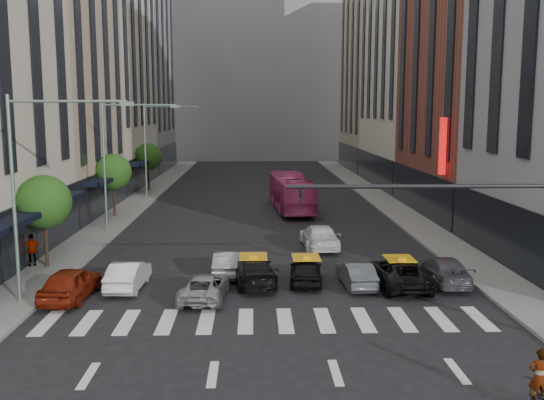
{
  "coord_description": "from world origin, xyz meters",
  "views": [
    {
      "loc": [
        -0.64,
        -22.12,
        8.45
      ],
      "look_at": [
        0.27,
        8.04,
        4.0
      ],
      "focal_mm": 40.0,
      "sensor_mm": 36.0,
      "label": 1
    }
  ],
  "objects": [
    {
      "name": "taxi_center",
      "position": [
        1.9,
        6.8,
        0.66
      ],
      "size": [
        1.82,
        3.95,
        1.31
      ],
      "primitive_type": "imported",
      "rotation": [
        0.0,
        0.0,
        3.07
      ],
      "color": "black",
      "rests_on": "ground"
    },
    {
      "name": "building_right_c",
      "position": [
        17.0,
        46.0,
        20.0
      ],
      "size": [
        8.0,
        20.0,
        40.0
      ],
      "primitive_type": "cube",
      "color": "beige",
      "rests_on": "ground"
    },
    {
      "name": "motorcycle",
      "position": [
        7.32,
        -6.34,
        0.44
      ],
      "size": [
        0.91,
        1.77,
        0.89
      ],
      "primitive_type": "imported",
      "rotation": [
        0.0,
        0.0,
        2.94
      ],
      "color": "black",
      "rests_on": "ground"
    },
    {
      "name": "building_left_b",
      "position": [
        -17.0,
        28.0,
        12.0
      ],
      "size": [
        8.0,
        16.0,
        24.0
      ],
      "primitive_type": "cube",
      "color": "tan",
      "rests_on": "ground"
    },
    {
      "name": "car_silver",
      "position": [
        -2.9,
        4.45,
        0.59
      ],
      "size": [
        2.3,
        4.39,
        1.18
      ],
      "primitive_type": "imported",
      "rotation": [
        0.0,
        0.0,
        3.06
      ],
      "color": "#929297",
      "rests_on": "ground"
    },
    {
      "name": "ground",
      "position": [
        0.0,
        0.0,
        0.0
      ],
      "size": [
        160.0,
        160.0,
        0.0
      ],
      "primitive_type": "plane",
      "color": "black",
      "rests_on": "ground"
    },
    {
      "name": "building_right_b",
      "position": [
        17.0,
        27.0,
        13.0
      ],
      "size": [
        8.0,
        18.0,
        26.0
      ],
      "primitive_type": "cube",
      "color": "brown",
      "rests_on": "ground"
    },
    {
      "name": "liberty_sign",
      "position": [
        12.6,
        20.0,
        6.0
      ],
      "size": [
        0.3,
        0.7,
        4.0
      ],
      "color": "red",
      "rests_on": "ground"
    },
    {
      "name": "car_white_front",
      "position": [
        -6.69,
        6.24,
        0.67
      ],
      "size": [
        1.58,
        4.12,
        1.34
      ],
      "primitive_type": "imported",
      "rotation": [
        0.0,
        0.0,
        3.1
      ],
      "color": "silver",
      "rests_on": "ground"
    },
    {
      "name": "sidewalk_left",
      "position": [
        -11.5,
        30.0,
        0.07
      ],
      "size": [
        3.0,
        96.0,
        0.15
      ],
      "primitive_type": "cube",
      "color": "slate",
      "rests_on": "ground"
    },
    {
      "name": "car_grey_curb",
      "position": [
        8.69,
        6.62,
        0.67
      ],
      "size": [
        1.92,
        4.62,
        1.34
      ],
      "primitive_type": "imported",
      "rotation": [
        0.0,
        0.0,
        3.13
      ],
      "color": "#45464D",
      "rests_on": "ground"
    },
    {
      "name": "streetlamp_mid",
      "position": [
        -10.04,
        20.0,
        5.9
      ],
      "size": [
        5.38,
        0.25,
        9.0
      ],
      "color": "gray",
      "rests_on": "sidewalk_left"
    },
    {
      "name": "tree_mid",
      "position": [
        -11.8,
        26.0,
        3.65
      ],
      "size": [
        2.88,
        2.88,
        4.95
      ],
      "color": "black",
      "rests_on": "sidewalk_left"
    },
    {
      "name": "taxi_left",
      "position": [
        -0.69,
        6.78,
        0.69
      ],
      "size": [
        2.57,
        4.98,
        1.38
      ],
      "primitive_type": "imported",
      "rotation": [
        0.0,
        0.0,
        3.28
      ],
      "color": "black",
      "rests_on": "ground"
    },
    {
      "name": "car_row2_right",
      "position": [
        3.39,
        14.55,
        0.73
      ],
      "size": [
        2.26,
        5.13,
        1.46
      ],
      "primitive_type": "imported",
      "rotation": [
        0.0,
        0.0,
        3.18
      ],
      "color": "white",
      "rests_on": "ground"
    },
    {
      "name": "car_red",
      "position": [
        -8.94,
        4.62,
        0.74
      ],
      "size": [
        2.09,
        4.49,
        1.49
      ],
      "primitive_type": "imported",
      "rotation": [
        0.0,
        0.0,
        3.06
      ],
      "color": "maroon",
      "rests_on": "ground"
    },
    {
      "name": "tree_far",
      "position": [
        -11.8,
        42.0,
        3.65
      ],
      "size": [
        2.88,
        2.88,
        4.95
      ],
      "color": "black",
      "rests_on": "sidewalk_left"
    },
    {
      "name": "streetlamp_near",
      "position": [
        -10.04,
        4.0,
        5.9
      ],
      "size": [
        5.38,
        0.25,
        9.0
      ],
      "color": "gray",
      "rests_on": "sidewalk_left"
    },
    {
      "name": "streetlamp_far",
      "position": [
        -10.04,
        36.0,
        5.9
      ],
      "size": [
        5.38,
        0.25,
        9.0
      ],
      "color": "gray",
      "rests_on": "sidewalk_left"
    },
    {
      "name": "pedestrian_far",
      "position": [
        -12.6,
        10.08,
        1.04
      ],
      "size": [
        1.12,
        0.88,
        1.77
      ],
      "primitive_type": "imported",
      "rotation": [
        0.0,
        0.0,
        3.65
      ],
      "color": "gray",
      "rests_on": "sidewalk_left"
    },
    {
      "name": "sidewalk_right",
      "position": [
        11.5,
        30.0,
        0.07
      ],
      "size": [
        3.0,
        96.0,
        0.15
      ],
      "primitive_type": "cube",
      "color": "slate",
      "rests_on": "ground"
    },
    {
      "name": "building_far",
      "position": [
        0.0,
        85.0,
        18.0
      ],
      "size": [
        30.0,
        10.0,
        36.0
      ],
      "primitive_type": "cube",
      "color": "gray",
      "rests_on": "ground"
    },
    {
      "name": "building_left_c",
      "position": [
        -17.0,
        46.0,
        18.0
      ],
      "size": [
        8.0,
        20.0,
        36.0
      ],
      "primitive_type": "cube",
      "color": "beige",
      "rests_on": "ground"
    },
    {
      "name": "taxi_right",
      "position": [
        6.36,
        6.12,
        0.69
      ],
      "size": [
        2.47,
        5.05,
        1.38
      ],
      "primitive_type": "imported",
      "rotation": [
        0.0,
        0.0,
        3.18
      ],
      "color": "black",
      "rests_on": "ground"
    },
    {
      "name": "tree_near",
      "position": [
        -11.8,
        10.0,
        3.65
      ],
      "size": [
        2.88,
        2.88,
        4.95
      ],
      "color": "black",
      "rests_on": "sidewalk_left"
    },
    {
      "name": "traffic_signal",
      "position": [
        7.69,
        -1.0,
        4.47
      ],
      "size": [
        10.1,
        0.2,
        6.0
      ],
      "color": "black",
      "rests_on": "ground"
    },
    {
      "name": "building_right_d",
      "position": [
        17.0,
        65.0,
        14.0
      ],
      "size": [
        8.0,
        18.0,
        28.0
      ],
      "primitive_type": "cube",
      "color": "tan",
      "rests_on": "ground"
    },
    {
      "name": "car_row2_left",
      "position": [
        -2.01,
        8.49,
        0.65
      ],
      "size": [
        1.45,
        3.95,
        1.29
      ],
      "primitive_type": "imported",
      "rotation": [
        0.0,
        0.0,
        3.12
      ],
      "color": "#98989D",
      "rests_on": "ground"
    },
    {
      "name": "rider",
      "position": [
        7.32,
        -6.34,
        1.72
      ],
      "size": [
        0.67,
        0.51,
        1.67
      ],
      "primitive_type": "imported",
      "rotation": [
        0.0,
        0.0,
        2.94
      ],
      "color": "gray",
      "rests_on": "motorcycle"
    },
    {
      "name": "bus",
      "position": [
        2.53,
        28.93,
        1.55
      ],
      "size": [
        3.44,
        11.32,
        3.11
      ],
      "primitive_type": "imported",
      "rotation": [
        0.0,
        0.0,
        3.22
      ],
      "color": "#CF3D81",
      "rests_on": "ground"
    },
    {
      "name": "building_left_d",
      "position": [
        -17.0,
        65.0,
        15.0
      ],
      "size": [
        8.0,
        18.0,
        30.0
      ],
      "primitive_type": "cube",
      "color": "gray",
      "rests_on": "ground"
    },
    {
      "name": "car_grey_mid",
      "position": [
        4.3,
        6.22,
        0.62
      ],
      "size": [
        1.55,
        3.85,
        1.24
      ],
      "primitive_type": "imported",
      "rotation": [
        0.0,
        0.0,
        3.2
      ],
      "color": "#45494E",
      "rests_on": "ground"
    }
  ]
}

